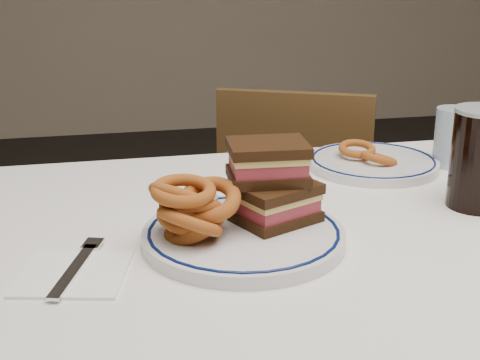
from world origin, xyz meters
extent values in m
cube|color=white|center=(0.00, 0.00, 0.73)|extent=(1.26, 0.86, 0.03)
cube|color=white|center=(0.00, 0.43, 0.65)|extent=(1.26, 0.01, 0.17)
cube|color=#3F2B14|center=(0.13, 0.82, 0.39)|extent=(0.50, 0.50, 0.04)
cylinder|color=#3F2B14|center=(0.35, 0.90, 0.18)|extent=(0.03, 0.03, 0.37)
cylinder|color=#3F2B14|center=(0.21, 0.61, 0.18)|extent=(0.03, 0.03, 0.37)
cylinder|color=#3F2B14|center=(0.06, 1.04, 0.18)|extent=(0.03, 0.03, 0.37)
cylinder|color=#3F2B14|center=(-0.08, 0.74, 0.18)|extent=(0.03, 0.03, 0.37)
cube|color=#3F2B14|center=(0.06, 0.67, 0.61)|extent=(0.35, 0.18, 0.41)
cylinder|color=silver|center=(-0.21, 0.00, 0.76)|extent=(0.28, 0.28, 0.02)
torus|color=#0A164B|center=(-0.21, 0.00, 0.77)|extent=(0.26, 0.26, 0.01)
cube|color=black|center=(-0.16, 0.02, 0.78)|extent=(0.13, 0.12, 0.01)
cube|color=#AB314A|center=(-0.16, 0.02, 0.79)|extent=(0.12, 0.11, 0.02)
cube|color=#DEC563|center=(-0.16, 0.02, 0.81)|extent=(0.13, 0.12, 0.01)
cube|color=black|center=(-0.16, 0.02, 0.82)|extent=(0.13, 0.12, 0.01)
cube|color=black|center=(-0.16, 0.04, 0.83)|extent=(0.11, 0.09, 0.01)
cube|color=#AB314A|center=(-0.16, 0.04, 0.85)|extent=(0.11, 0.09, 0.02)
cube|color=#DEC563|center=(-0.16, 0.04, 0.86)|extent=(0.11, 0.09, 0.01)
cube|color=black|center=(-0.16, 0.04, 0.87)|extent=(0.11, 0.09, 0.01)
torus|color=brown|center=(-0.27, 0.00, 0.78)|extent=(0.09, 0.09, 0.06)
torus|color=brown|center=(-0.29, 0.01, 0.79)|extent=(0.08, 0.07, 0.04)
torus|color=brown|center=(-0.28, -0.02, 0.80)|extent=(0.10, 0.09, 0.07)
torus|color=brown|center=(-0.28, 0.00, 0.81)|extent=(0.09, 0.09, 0.06)
torus|color=brown|center=(-0.25, 0.00, 0.82)|extent=(0.09, 0.09, 0.06)
torus|color=brown|center=(-0.29, 0.01, 0.82)|extent=(0.10, 0.09, 0.08)
torus|color=brown|center=(-0.29, -0.01, 0.84)|extent=(0.09, 0.09, 0.03)
cylinder|color=white|center=(-0.26, 0.07, 0.78)|extent=(0.05, 0.05, 0.03)
cylinder|color=#930205|center=(-0.26, 0.07, 0.79)|extent=(0.04, 0.04, 0.01)
cylinder|color=#95ACC0|center=(0.25, 0.26, 0.80)|extent=(0.07, 0.07, 0.11)
cylinder|color=silver|center=(0.10, 0.28, 0.76)|extent=(0.24, 0.24, 0.02)
torus|color=#0A164B|center=(0.10, 0.28, 0.77)|extent=(0.23, 0.23, 0.00)
torus|color=brown|center=(0.10, 0.26, 0.77)|extent=(0.07, 0.07, 0.04)
torus|color=brown|center=(0.08, 0.30, 0.78)|extent=(0.07, 0.07, 0.02)
cube|color=white|center=(-0.43, -0.05, 0.75)|extent=(0.15, 0.15, 0.00)
cube|color=silver|center=(-0.43, -0.05, 0.76)|extent=(0.06, 0.15, 0.00)
cube|color=silver|center=(-0.41, 0.03, 0.76)|extent=(0.03, 0.04, 0.00)
camera|label=1|loc=(-0.39, -0.82, 1.13)|focal=50.00mm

